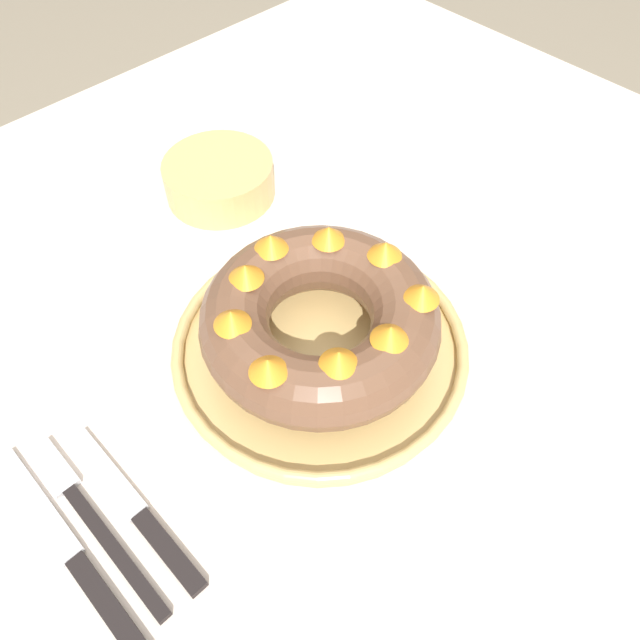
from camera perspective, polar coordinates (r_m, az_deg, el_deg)
The scene contains 8 objects.
ground_plane at distance 1.35m, azimuth 1.28°, elevation -21.99°, with size 8.00×8.00×0.00m, color gray.
dining_table at distance 0.72m, azimuth 2.24°, elevation -6.74°, with size 1.33×1.25×0.76m.
serving_dish at distance 0.64m, azimuth -0.00°, elevation -2.63°, with size 0.30×0.30×0.03m.
bundt_cake at distance 0.60m, azimuth 0.00°, elevation 0.11°, with size 0.23×0.23×0.08m.
fork at distance 0.60m, azimuth -20.57°, elevation -16.15°, with size 0.02×0.21×0.01m.
serving_knife at distance 0.59m, azimuth -21.31°, elevation -19.95°, with size 0.02×0.23×0.01m.
cake_knife at distance 0.59m, azimuth -15.97°, elevation -16.99°, with size 0.02×0.19×0.01m.
side_bowl at distance 0.82m, azimuth -9.19°, elevation 12.64°, with size 0.14×0.14×0.05m, color tan.
Camera 1 is at (-0.28, -0.25, 1.30)m, focal length 35.00 mm.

